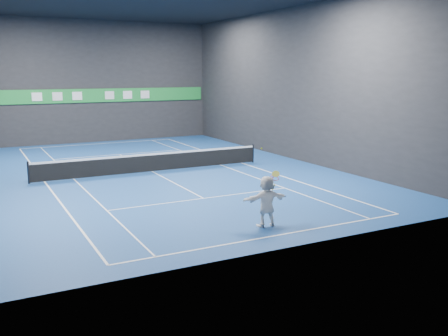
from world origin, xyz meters
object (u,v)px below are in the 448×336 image
player (267,201)px  tennis_racket (274,179)px  tennis_net (153,162)px  tennis_ball (262,148)px

player → tennis_racket: 0.82m
tennis_racket → tennis_net: bearing=93.4°
tennis_ball → tennis_net: 11.02m
tennis_net → tennis_racket: tennis_racket is taller
player → tennis_ball: tennis_ball is taller
player → tennis_racket: (0.33, 0.05, 0.75)m
tennis_ball → tennis_racket: size_ratio=0.09×
player → tennis_racket: size_ratio=2.47×
tennis_ball → tennis_racket: tennis_ball is taller
player → tennis_ball: size_ratio=28.11×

